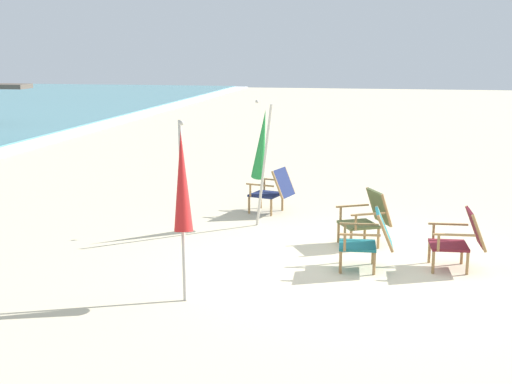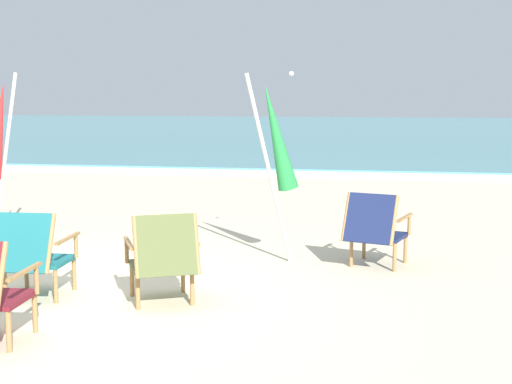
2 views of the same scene
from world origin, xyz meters
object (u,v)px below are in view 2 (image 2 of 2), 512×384
at_px(beach_chair_front_left, 375,228).
at_px(beach_chair_front_right, 163,256).
at_px(umbrella_furled_green, 276,139).
at_px(beach_chair_mid_center, 32,253).

bearing_deg(beach_chair_front_left, beach_chair_front_right, -135.95).
xyz_separation_m(beach_chair_front_right, beach_chair_front_left, (1.76, 1.70, -0.00)).
bearing_deg(umbrella_furled_green, beach_chair_front_right, -112.18).
height_order(beach_chair_front_left, umbrella_furled_green, umbrella_furled_green).
relative_size(beach_chair_mid_center, umbrella_furled_green, 0.39).
bearing_deg(beach_chair_front_right, beach_chair_front_left, 44.05).
relative_size(beach_chair_front_right, beach_chair_mid_center, 1.06).
height_order(beach_chair_front_right, beach_chair_front_left, beach_chair_front_right).
xyz_separation_m(beach_chair_front_left, beach_chair_mid_center, (-2.95, -1.77, 0.00)).
distance_m(beach_chair_front_left, umbrella_furled_green, 1.40).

